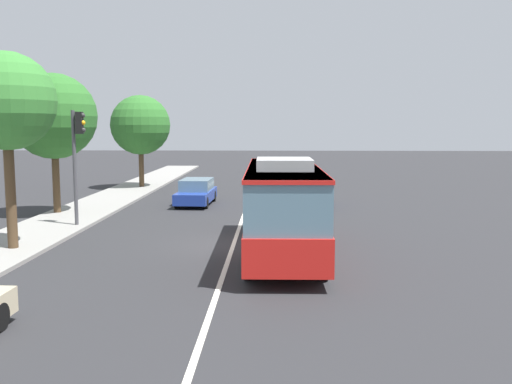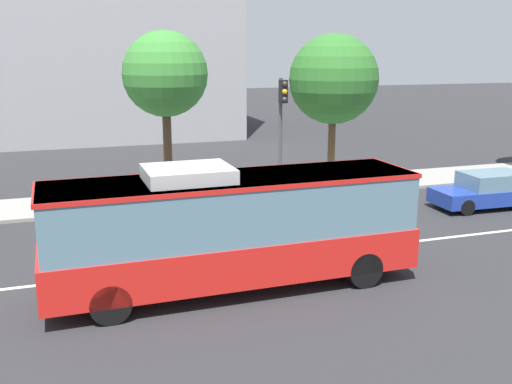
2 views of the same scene
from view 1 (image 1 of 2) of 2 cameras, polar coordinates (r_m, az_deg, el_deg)
name	(u,v)px [view 1 (image 1 of 2)]	position (r m, az deg, el deg)	size (l,w,h in m)	color
ground_plane	(234,244)	(21.87, -2.26, -5.28)	(160.00, 160.00, 0.00)	#28282B
sidewalk_kerb	(19,241)	(23.96, -22.78, -4.57)	(80.00, 3.41, 0.14)	gray
lane_centre_line	(234,244)	(21.87, -2.26, -5.26)	(76.00, 0.16, 0.01)	silver
transit_bus	(283,203)	(20.02, 2.74, -1.14)	(10.03, 2.62, 3.46)	red
sedan_blue	(309,193)	(32.38, 5.36, -0.07)	(4.55, 1.92, 1.46)	#1E3899
sedan_blue_ahead	(196,192)	(32.74, -6.03, 0.00)	(4.56, 1.97, 1.46)	#1E3899
traffic_light_mid_block	(77,148)	(26.13, -17.52, 4.26)	(0.33, 0.62, 5.20)	#47474C
street_tree_kerbside_left	(140,125)	(41.48, -11.55, 6.61)	(4.23, 4.23, 6.68)	#4C3823
street_tree_kerbside_centre	(53,117)	(30.27, -19.70, 7.16)	(4.28, 4.28, 7.14)	#4C3823
street_tree_kerbside_right	(6,102)	(21.99, -23.86, 8.27)	(3.48, 3.48, 7.14)	#4C3823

